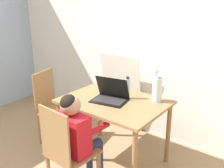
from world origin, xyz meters
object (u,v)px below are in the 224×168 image
object	(u,v)px
person_seated	(76,131)
chair_spare	(53,107)
flower_vase	(157,89)
chair_occupied	(67,152)
laptop	(111,95)
water_bottle	(128,88)

from	to	relation	value
person_seated	chair_spare	bearing A→B (deg)	-24.76
person_seated	flower_vase	xyz separation A→B (m)	(0.38, 0.83, 0.25)
chair_occupied	person_seated	world-z (taller)	person_seated
laptop	flower_vase	world-z (taller)	flower_vase
laptop	chair_spare	bearing A→B (deg)	174.46
chair_spare	flower_vase	distance (m)	1.39
person_seated	water_bottle	distance (m)	0.75
person_seated	laptop	distance (m)	0.59
chair_occupied	laptop	world-z (taller)	laptop
chair_spare	water_bottle	world-z (taller)	water_bottle
flower_vase	water_bottle	size ratio (longest dim) A/B	1.38
chair_occupied	chair_spare	bearing A→B (deg)	-30.69
chair_occupied	laptop	size ratio (longest dim) A/B	2.26
chair_occupied	flower_vase	bearing A→B (deg)	-108.96
laptop	water_bottle	world-z (taller)	laptop
person_seated	water_bottle	xyz separation A→B (m)	(0.09, 0.71, 0.23)
chair_spare	person_seated	world-z (taller)	person_seated
person_seated	water_bottle	world-z (taller)	person_seated
person_seated	laptop	world-z (taller)	person_seated
chair_occupied	person_seated	distance (m)	0.21
chair_occupied	laptop	bearing A→B (deg)	-85.06
chair_occupied	chair_spare	size ratio (longest dim) A/B	1.00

